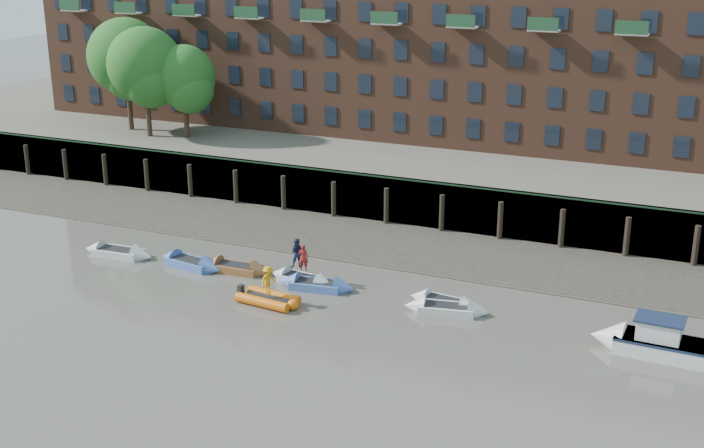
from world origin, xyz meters
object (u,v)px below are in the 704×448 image
Objects in this scene: rowboat_1 at (190,263)px; rowboat_4 at (316,285)px; rowboat_5 at (445,302)px; person_rower_b at (298,254)px; rowboat_0 at (118,253)px; rowboat_2 at (236,268)px; motor_launch at (645,340)px; person_rib_crew at (268,280)px; rib_tender at (270,299)px; rowboat_6 at (446,309)px; person_rower_a at (303,258)px; rowboat_3 at (303,280)px.

rowboat_1 is 8.49m from rowboat_4.
rowboat_1 is 1.15× the size of rowboat_5.
rowboat_0 is at bearing 163.07° from person_rower_b.
person_rower_b is (-1.43, 0.53, 1.51)m from rowboat_4.
rowboat_1 reaches higher than rowboat_2.
rowboat_1 is 26.37m from motor_launch.
person_rib_crew is (-0.02, -3.45, -0.37)m from person_rower_b.
person_rower_b is at bearing 151.62° from rowboat_4.
rib_tender is at bearing 8.34° from motor_launch.
rib_tender is at bearing -41.32° from rowboat_2.
rowboat_0 is 1.03× the size of rowboat_6.
rowboat_2 is 1.27× the size of rib_tender.
rowboat_1 is 2.99m from rowboat_2.
person_rower_a is at bearing 11.36° from rowboat_1.
rowboat_5 is at bearing 102.61° from rowboat_6.
rowboat_0 is 3.14× the size of person_rower_a.
person_rib_crew reaches higher than rowboat_2.
rowboat_4 is 17.89m from motor_launch.
person_rower_a is (0.39, 3.26, 1.37)m from rib_tender.
rowboat_5 is at bearing -5.58° from motor_launch.
rowboat_0 is 1.05× the size of rowboat_4.
rowboat_3 is (7.42, 0.35, -0.02)m from rowboat_1.
rowboat_3 is at bearing 164.56° from rowboat_6.
person_rower_b is at bearing -172.81° from rowboat_5.
rowboat_0 reaches higher than rowboat_1.
rowboat_6 is 2.68× the size of person_rower_b.
person_rower_b reaches higher than rowboat_0.
motor_launch is 19.45m from person_rib_crew.
rowboat_4 is 7.42m from rowboat_5.
person_rib_crew reaches higher than rowboat_4.
rowboat_4 is (13.62, 0.23, -0.01)m from rowboat_0.
rowboat_0 is 5.14m from rowboat_1.
person_rower_a is (-0.97, 0.34, 1.40)m from rowboat_4.
person_rower_b reaches higher than rowboat_4.
rib_tender is 2.34× the size of person_rower_a.
rowboat_2 is at bearing 167.25° from rowboat_4.
rowboat_0 reaches higher than rowboat_4.
rowboat_3 is 1.42m from person_rower_a.
rowboat_3 is 2.88× the size of person_rib_crew.
rowboat_2 is 0.99× the size of rowboat_4.
rowboat_1 is 1.02× the size of rowboat_6.
person_rib_crew is (-8.83, -3.56, 1.16)m from rowboat_5.
person_rower_a reaches higher than rib_tender.
person_rib_crew is at bearing -175.60° from rib_tender.
motor_launch is at bearing -10.20° from rowboat_4.
rowboat_2 is at bearing 0.97° from rowboat_0.
rowboat_3 is at bearing 90.77° from rib_tender.
rowboat_5 is (7.39, 0.64, -0.02)m from rowboat_4.
rowboat_6 is at bearing -3.85° from rowboat_0.
motor_launch reaches higher than rowboat_2.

